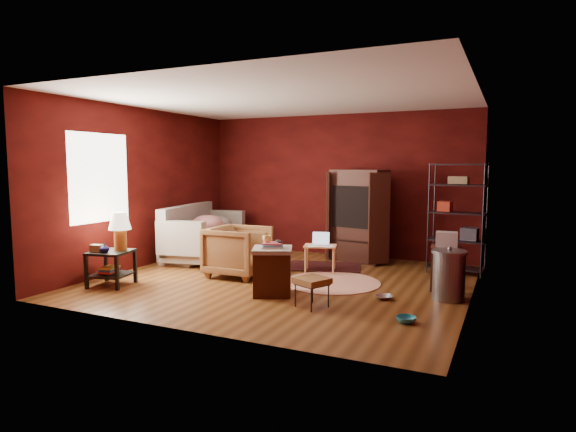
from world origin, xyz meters
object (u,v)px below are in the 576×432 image
sofa (202,239)px  hamper (272,270)px  armchair (238,249)px  wire_shelving (458,214)px  laptop_desk (320,248)px  side_table (116,242)px  tv_armoire (358,214)px

sofa → hamper: hamper is taller
armchair → wire_shelving: (3.20, 1.69, 0.55)m
sofa → laptop_desk: (2.56, -0.22, 0.05)m
armchair → side_table: size_ratio=0.82×
tv_armoire → laptop_desk: bearing=-91.5°
wire_shelving → side_table: bearing=-140.6°
sofa → laptop_desk: 2.57m
sofa → wire_shelving: bearing=-83.6°
hamper → side_table: bearing=-167.9°
armchair → laptop_desk: (1.10, 0.83, -0.04)m
sofa → hamper: size_ratio=2.46×
sofa → armchair: bearing=-127.2°
side_table → sofa: bearing=92.4°
side_table → laptop_desk: size_ratio=1.65×
tv_armoire → wire_shelving: (1.81, -0.34, 0.11)m
sofa → side_table: bearing=-178.8°
armchair → tv_armoire: tv_armoire is taller
hamper → armchair: bearing=142.6°
armchair → laptop_desk: size_ratio=1.35×
laptop_desk → wire_shelving: bearing=6.5°
sofa → wire_shelving: wire_shelving is taller
sofa → wire_shelving: size_ratio=1.01×
tv_armoire → sofa: bearing=-149.0°
armchair → side_table: 1.88m
armchair → tv_armoire: bearing=-36.2°
sofa → armchair: size_ratio=2.07×
hamper → laptop_desk: size_ratio=1.14×
armchair → wire_shelving: size_ratio=0.49×
side_table → laptop_desk: (2.46, 2.12, -0.25)m
armchair → wire_shelving: 3.66m
armchair → side_table: bearing=131.7°
side_table → tv_armoire: (2.76, 3.31, 0.24)m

